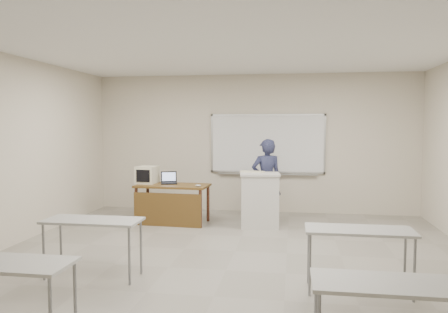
% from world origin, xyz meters
% --- Properties ---
extents(floor, '(7.00, 8.00, 0.01)m').
position_xyz_m(floor, '(0.00, 0.00, -0.01)').
color(floor, gray).
rests_on(floor, ground).
extents(whiteboard, '(2.48, 0.10, 1.31)m').
position_xyz_m(whiteboard, '(0.30, 3.97, 1.48)').
color(whiteboard, white).
rests_on(whiteboard, floor).
extents(student_desks, '(4.40, 2.20, 0.73)m').
position_xyz_m(student_desks, '(-0.00, -1.35, 0.67)').
color(student_desks, '#9F9F9A').
rests_on(student_desks, floor).
extents(instructor_desk, '(1.39, 0.69, 0.75)m').
position_xyz_m(instructor_desk, '(-1.45, 2.49, 0.54)').
color(instructor_desk, brown).
rests_on(instructor_desk, floor).
extents(podium, '(0.72, 0.53, 1.02)m').
position_xyz_m(podium, '(0.25, 2.50, 0.51)').
color(podium, beige).
rests_on(podium, floor).
extents(crt_monitor, '(0.37, 0.42, 0.35)m').
position_xyz_m(crt_monitor, '(-2.00, 2.73, 0.92)').
color(crt_monitor, beige).
rests_on(crt_monitor, instructor_desk).
extents(laptop, '(0.31, 0.29, 0.23)m').
position_xyz_m(laptop, '(-1.55, 2.75, 0.81)').
color(laptop, black).
rests_on(laptop, instructor_desk).
extents(mouse, '(0.13, 0.11, 0.04)m').
position_xyz_m(mouse, '(-0.90, 2.40, 0.77)').
color(mouse, '#AFB3B8').
rests_on(mouse, instructor_desk).
extents(keyboard, '(0.47, 0.22, 0.02)m').
position_xyz_m(keyboard, '(0.10, 2.58, 1.03)').
color(keyboard, beige).
rests_on(keyboard, podium).
extents(presenter, '(0.69, 0.56, 1.63)m').
position_xyz_m(presenter, '(0.34, 3.05, 0.82)').
color(presenter, black).
rests_on(presenter, floor).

